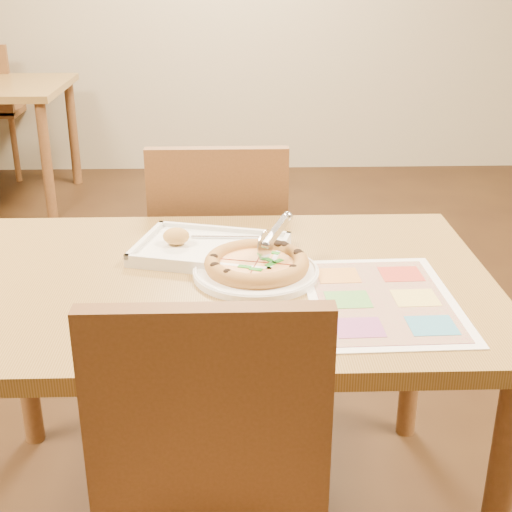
{
  "coord_description": "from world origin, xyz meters",
  "views": [
    {
      "loc": [
        0.05,
        -1.52,
        1.41
      ],
      "look_at": [
        0.1,
        0.01,
        0.77
      ],
      "focal_mm": 50.0,
      "sensor_mm": 36.0,
      "label": 1
    }
  ],
  "objects_px": {
    "pizza_cutter": "(273,235)",
    "menu": "(382,300)",
    "appetizer_tray": "(208,250)",
    "chair_far": "(219,243)",
    "plate": "(256,273)",
    "pizza": "(257,264)",
    "dining_table": "(215,310)"
  },
  "relations": [
    {
      "from": "pizza_cutter",
      "to": "menu",
      "type": "relative_size",
      "value": 0.29
    },
    {
      "from": "appetizer_tray",
      "to": "chair_far",
      "type": "bearing_deg",
      "value": 87.84
    },
    {
      "from": "plate",
      "to": "appetizer_tray",
      "type": "bearing_deg",
      "value": 131.29
    },
    {
      "from": "chair_far",
      "to": "menu",
      "type": "height_order",
      "value": "chair_far"
    },
    {
      "from": "plate",
      "to": "pizza",
      "type": "distance_m",
      "value": 0.02
    },
    {
      "from": "chair_far",
      "to": "menu",
      "type": "relative_size",
      "value": 1.06
    },
    {
      "from": "menu",
      "to": "pizza",
      "type": "bearing_deg",
      "value": 151.3
    },
    {
      "from": "dining_table",
      "to": "appetizer_tray",
      "type": "bearing_deg",
      "value": 97.29
    },
    {
      "from": "appetizer_tray",
      "to": "pizza",
      "type": "bearing_deg",
      "value": -46.91
    },
    {
      "from": "chair_far",
      "to": "pizza_cutter",
      "type": "relative_size",
      "value": 3.65
    },
    {
      "from": "pizza_cutter",
      "to": "chair_far",
      "type": "bearing_deg",
      "value": 46.81
    },
    {
      "from": "plate",
      "to": "pizza",
      "type": "height_order",
      "value": "pizza"
    },
    {
      "from": "pizza",
      "to": "pizza_cutter",
      "type": "xyz_separation_m",
      "value": [
        0.04,
        0.04,
        0.05
      ]
    },
    {
      "from": "dining_table",
      "to": "appetizer_tray",
      "type": "xyz_separation_m",
      "value": [
        -0.02,
        0.14,
        0.1
      ]
    },
    {
      "from": "chair_far",
      "to": "pizza_cutter",
      "type": "distance_m",
      "value": 0.61
    },
    {
      "from": "dining_table",
      "to": "pizza",
      "type": "distance_m",
      "value": 0.15
    },
    {
      "from": "plate",
      "to": "pizza",
      "type": "bearing_deg",
      "value": 72.47
    },
    {
      "from": "pizza",
      "to": "menu",
      "type": "relative_size",
      "value": 0.56
    },
    {
      "from": "menu",
      "to": "plate",
      "type": "bearing_deg",
      "value": 152.48
    },
    {
      "from": "dining_table",
      "to": "pizza",
      "type": "height_order",
      "value": "pizza"
    },
    {
      "from": "pizza",
      "to": "menu",
      "type": "xyz_separation_m",
      "value": [
        0.27,
        -0.15,
        -0.03
      ]
    },
    {
      "from": "pizza",
      "to": "pizza_cutter",
      "type": "relative_size",
      "value": 1.91
    },
    {
      "from": "pizza",
      "to": "plate",
      "type": "bearing_deg",
      "value": -107.53
    },
    {
      "from": "chair_far",
      "to": "appetizer_tray",
      "type": "relative_size",
      "value": 1.14
    },
    {
      "from": "dining_table",
      "to": "chair_far",
      "type": "relative_size",
      "value": 2.77
    },
    {
      "from": "appetizer_tray",
      "to": "menu",
      "type": "bearing_deg",
      "value": -35.25
    },
    {
      "from": "chair_far",
      "to": "pizza",
      "type": "bearing_deg",
      "value": 99.62
    },
    {
      "from": "plate",
      "to": "appetizer_tray",
      "type": "relative_size",
      "value": 0.71
    },
    {
      "from": "dining_table",
      "to": "plate",
      "type": "xyz_separation_m",
      "value": [
        0.1,
        0.01,
        0.09
      ]
    },
    {
      "from": "plate",
      "to": "pizza_cutter",
      "type": "height_order",
      "value": "pizza_cutter"
    },
    {
      "from": "pizza",
      "to": "appetizer_tray",
      "type": "xyz_separation_m",
      "value": [
        -0.12,
        0.13,
        -0.02
      ]
    },
    {
      "from": "chair_far",
      "to": "pizza_cutter",
      "type": "height_order",
      "value": "chair_far"
    }
  ]
}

